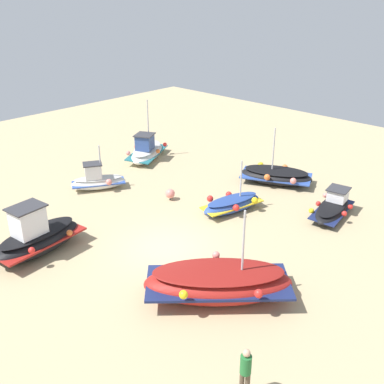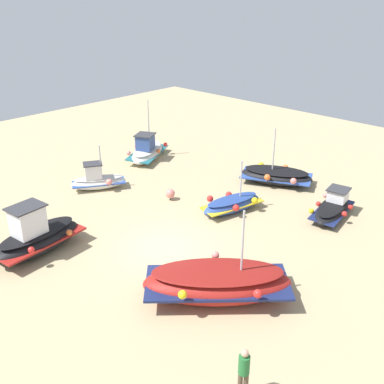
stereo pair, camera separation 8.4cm
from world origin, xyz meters
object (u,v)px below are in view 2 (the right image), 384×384
Objects in this scene: fishing_boat_4 at (276,176)px; fishing_boat_1 at (37,237)px; mooring_buoy_0 at (170,194)px; fishing_boat_0 at (217,282)px; fishing_boat_5 at (147,151)px; fishing_boat_2 at (333,208)px; fishing_boat_3 at (98,180)px; fishing_boat_6 at (232,204)px; person_walking at (244,370)px.

fishing_boat_1 is at bearing -128.08° from fishing_boat_4.
fishing_boat_0 is at bearing 147.59° from mooring_buoy_0.
fishing_boat_1 reaches higher than mooring_buoy_0.
mooring_buoy_0 is (7.39, -4.69, -0.29)m from fishing_boat_0.
fishing_boat_4 is at bearing 160.75° from fishing_boat_1.
fishing_boat_4 is at bearing 77.81° from fishing_boat_5.
fishing_boat_2 is at bearing 66.17° from fishing_boat_5.
mooring_buoy_0 is (7.25, 4.31, -0.07)m from fishing_boat_2.
fishing_boat_4 is (-6.86, -7.63, -0.05)m from fishing_boat_3.
fishing_boat_2 is 13.06m from fishing_boat_5.
fishing_boat_1 is at bearing 88.07° from mooring_buoy_0.
fishing_boat_3 reaches higher than mooring_buoy_0.
fishing_boat_0 is at bearing 47.65° from fishing_boat_6.
fishing_boat_4 reaches higher than fishing_boat_3.
fishing_boat_3 is at bearing -157.10° from fishing_boat_4.
fishing_boat_5 is 9.35m from fishing_boat_6.
fishing_boat_2 is (-7.51, -11.96, -0.31)m from fishing_boat_1.
fishing_boat_2 is (0.14, -9.00, -0.22)m from fishing_boat_0.
fishing_boat_5 is 7.00× the size of mooring_buoy_0.
fishing_boat_4 is 1.04× the size of fishing_boat_5.
mooring_buoy_0 is (10.83, -7.58, -0.58)m from person_walking.
fishing_boat_5 is at bearing -76.49° from fishing_boat_0.
fishing_boat_0 is 7.19m from fishing_boat_6.
fishing_boat_1 is 0.98× the size of fishing_boat_5.
fishing_boat_0 is 1.51× the size of fishing_boat_6.
fishing_boat_5 reaches higher than fishing_boat_6.
fishing_boat_2 reaches higher than mooring_buoy_0.
fishing_boat_1 reaches higher than person_walking.
person_walking is at bearing 28.78° from fishing_boat_5.
person_walking is at bearing 95.18° from fishing_boat_0.
fishing_boat_5 is at bearing -90.82° from fishing_boat_6.
fishing_boat_3 is 0.73× the size of fishing_boat_5.
fishing_boat_3 is (3.77, -5.84, -0.21)m from fishing_boat_1.
fishing_boat_1 reaches higher than fishing_boat_2.
fishing_boat_1 is 11.09m from person_walking.
fishing_boat_3 is 5.53m from fishing_boat_5.
fishing_boat_4 is (-3.09, -13.47, -0.27)m from fishing_boat_1.
person_walking reaches higher than mooring_buoy_0.
fishing_boat_2 is 8.43m from mooring_buoy_0.
fishing_boat_0 is at bearing 104.82° from fishing_boat_1.
person_walking is (-16.61, 11.01, 0.38)m from fishing_boat_5.
fishing_boat_3 is (11.27, 6.12, 0.10)m from fishing_boat_2.
fishing_boat_0 is at bearing 30.65° from fishing_boat_5.
fishing_boat_5 is (8.62, 2.39, 0.08)m from fishing_boat_4.
fishing_boat_1 is 0.94× the size of fishing_boat_4.
fishing_boat_2 is at bearing 141.57° from fishing_boat_1.
mooring_buoy_0 is (-0.26, -7.65, -0.38)m from fishing_boat_1.
fishing_boat_5 is at bearing 24.77° from person_walking.
mooring_buoy_0 is (-4.03, -1.81, -0.17)m from fishing_boat_3.
fishing_boat_3 is 7.92m from fishing_boat_6.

